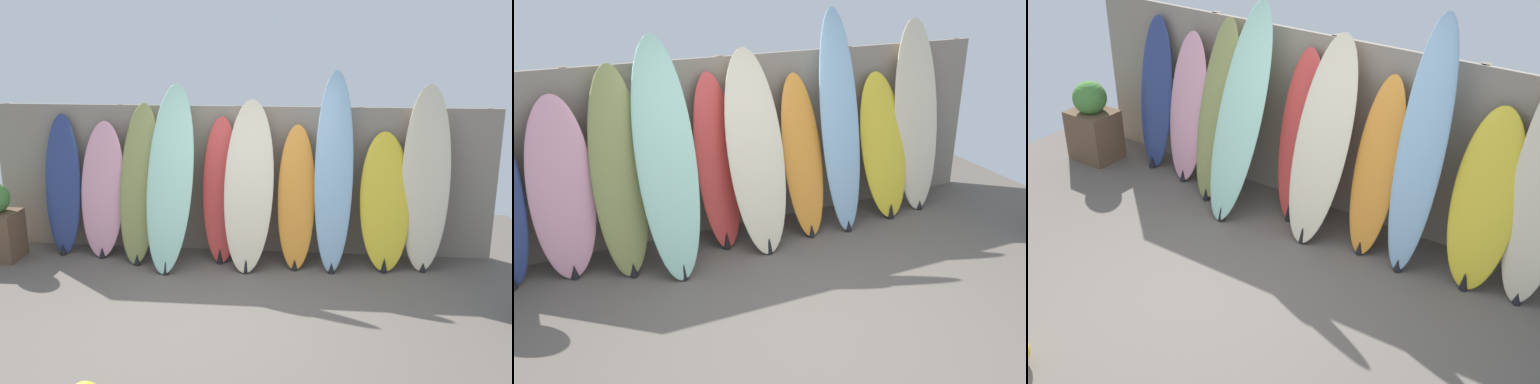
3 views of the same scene
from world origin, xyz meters
TOP-DOWN VIEW (x-y plane):
  - ground at (0.00, 0.00)m, footprint 7.68×7.68m
  - fence_back at (-0.00, 2.01)m, footprint 6.08×0.11m
  - surfboard_pink_1 at (-1.62, 1.70)m, footprint 0.61×0.44m
  - surfboard_olive_2 at (-1.13, 1.60)m, footprint 0.54×0.62m
  - surfboard_seafoam_3 at (-0.72, 1.48)m, footprint 0.58×0.87m
  - surfboard_red_4 at (-0.17, 1.70)m, footprint 0.47×0.48m
  - surfboard_cream_5 at (0.17, 1.55)m, footprint 0.59×0.75m
  - surfboard_orange_6 at (0.71, 1.62)m, footprint 0.44×0.56m
  - surfboard_skyblue_7 at (1.13, 1.61)m, footprint 0.45×0.65m
  - surfboard_yellow_8 at (1.72, 1.65)m, footprint 0.59×0.58m
  - surfboard_cream_9 at (2.16, 1.70)m, footprint 0.58×0.56m

SIDE VIEW (x-z plane):
  - ground at x=0.00m, z-range 0.00..0.00m
  - surfboard_yellow_8 at x=1.72m, z-range -0.01..1.54m
  - surfboard_orange_6 at x=0.71m, z-range -0.01..1.60m
  - surfboard_pink_1 at x=-1.62m, z-range -0.01..1.62m
  - surfboard_red_4 at x=-0.17m, z-range -0.02..1.67m
  - fence_back at x=0.00m, z-range 0.00..1.80m
  - surfboard_olive_2 at x=-1.13m, z-range -0.01..1.84m
  - surfboard_cream_5 at x=0.17m, z-range -0.01..1.89m
  - surfboard_seafoam_3 at x=-0.72m, z-range -0.01..2.07m
  - surfboard_cream_9 at x=2.16m, z-range -0.01..2.08m
  - surfboard_skyblue_7 at x=1.13m, z-range -0.01..2.23m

